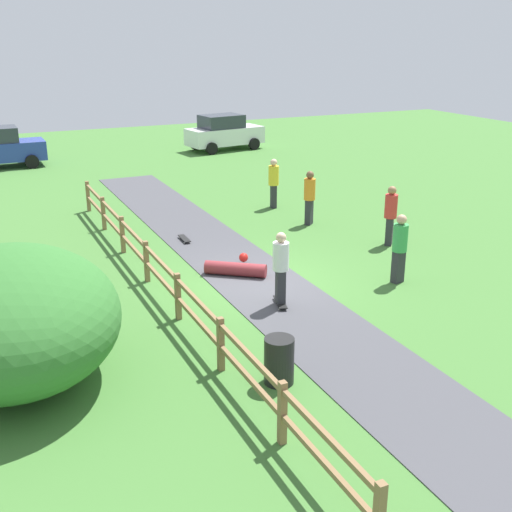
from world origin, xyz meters
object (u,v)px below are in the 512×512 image
object	(u,v)px
skateboard_loose	(184,238)
bystander_red	(391,213)
parked_car_white	(224,132)
bush_large	(11,317)
trash_bin	(279,361)
bystander_green	(400,245)
bystander_yellow	(274,181)
skater_fallen	(236,268)
bystander_orange	(310,195)
skater_riding	(281,265)

from	to	relation	value
skateboard_loose	bystander_red	size ratio (longest dim) A/B	0.44
bystander_red	parked_car_white	bearing A→B (deg)	84.20
bush_large	trash_bin	size ratio (longest dim) A/B	5.25
bystander_red	bystander_green	world-z (taller)	bystander_red
bush_large	bystander_yellow	bearing A→B (deg)	42.63
trash_bin	parked_car_white	bearing A→B (deg)	70.08
bush_large	parked_car_white	size ratio (longest dim) A/B	1.07
bystander_green	parked_car_white	distance (m)	20.66
skater_fallen	skateboard_loose	distance (m)	3.42
bystander_green	trash_bin	bearing A→B (deg)	-147.63
bystander_green	parked_car_white	bearing A→B (deg)	80.36
bush_large	bystander_orange	xyz separation A→B (m)	(9.99, 6.61, -0.22)
bystander_green	parked_car_white	size ratio (longest dim) A/B	0.41
bystander_orange	parked_car_white	world-z (taller)	parked_car_white
skater_fallen	bystander_red	bearing A→B (deg)	4.68
bystander_yellow	bystander_red	bearing A→B (deg)	-77.31
skateboard_loose	bystander_red	xyz separation A→B (m)	(5.57, -2.97, 0.93)
skater_riding	bystander_red	world-z (taller)	bystander_red
skater_riding	bystander_red	bearing A→B (deg)	28.16
trash_bin	bystander_green	size ratio (longest dim) A/B	0.49
bystander_yellow	parked_car_white	xyz separation A→B (m)	(3.03, 12.24, -0.05)
skater_fallen	bush_large	bearing A→B (deg)	-151.26
skater_fallen	parked_car_white	distance (m)	19.48
bystander_red	bystander_green	xyz separation A→B (m)	(-1.66, -2.66, -0.01)
bush_large	bystander_green	size ratio (longest dim) A/B	2.59
bush_large	skateboard_loose	world-z (taller)	bush_large
skater_riding	bystander_green	world-z (taller)	same
trash_bin	skater_riding	world-z (taller)	skater_riding
skater_fallen	bystander_orange	bearing A→B (deg)	39.38
bystander_yellow	parked_car_white	bearing A→B (deg)	76.10
skater_fallen	bystander_green	xyz separation A→B (m)	(3.61, -2.23, 0.81)
skateboard_loose	bystander_yellow	distance (m)	5.08
trash_bin	skateboard_loose	distance (m)	8.95
trash_bin	parked_car_white	world-z (taller)	parked_car_white
bystander_yellow	parked_car_white	distance (m)	12.61
bystander_orange	trash_bin	bearing A→B (deg)	-122.40
trash_bin	bystander_green	distance (m)	6.05
bush_large	bystander_yellow	size ratio (longest dim) A/B	2.61
skater_riding	bystander_orange	bearing A→B (deg)	55.04
trash_bin	bystander_red	distance (m)	8.98
bystander_green	bystander_yellow	bearing A→B (deg)	86.97
bush_large	skater_fallen	distance (m)	6.75
skateboard_loose	bystander_green	world-z (taller)	bystander_green
bystander_red	bystander_yellow	distance (m)	5.60
bystander_orange	skateboard_loose	bearing A→B (deg)	179.94
trash_bin	bystander_orange	xyz separation A→B (m)	(5.62, 8.86, 0.57)
skater_fallen	bystander_red	size ratio (longest dim) A/B	0.84
bush_large	skateboard_loose	size ratio (longest dim) A/B	5.86
skater_fallen	bystander_yellow	bearing A→B (deg)	55.59
skater_fallen	skateboard_loose	world-z (taller)	skater_fallen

